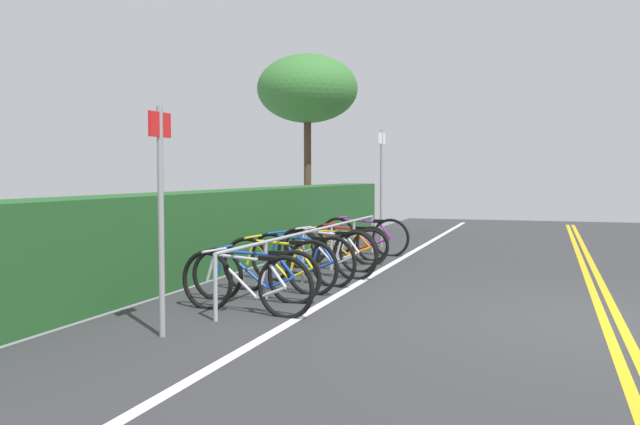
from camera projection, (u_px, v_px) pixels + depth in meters
ground_plane at (613, 326)px, 7.41m from camera, size 33.72×10.82×0.05m
centre_line_yellow_inner at (621, 324)px, 7.38m from camera, size 30.34×0.10×0.00m
centre_line_yellow_outer at (605, 323)px, 7.43m from camera, size 30.34×0.10×0.00m
bike_lane_stripe_white at (319, 306)px, 8.43m from camera, size 30.34×0.12×0.00m
bike_rack at (318, 240)px, 10.88m from camera, size 7.12×0.05×0.75m
bicycle_0 at (245, 283)px, 7.98m from camera, size 0.47×1.78×0.74m
bicycle_1 at (256, 275)px, 8.72m from camera, size 0.46×1.71×0.71m
bicycle_2 at (279, 265)px, 9.39m from camera, size 0.46×1.73×0.78m
bicycle_3 at (302, 259)px, 10.14m from camera, size 0.59×1.80×0.77m
bicycle_4 at (326, 253)px, 10.81m from camera, size 0.52×1.76×0.79m
bicycle_5 at (330, 250)px, 11.54m from camera, size 0.46×1.73×0.72m
bicycle_6 at (340, 246)px, 12.29m from camera, size 0.59×1.70×0.69m
bicycle_7 at (348, 242)px, 13.05m from camera, size 0.50×1.64×0.68m
bicycle_8 at (364, 236)px, 13.74m from camera, size 0.46×1.85×0.78m
sign_post_near at (161, 199)px, 6.76m from camera, size 0.36×0.06×2.25m
sign_post_far at (381, 178)px, 15.12m from camera, size 0.36×0.08×2.54m
hedge_backdrop at (247, 225)px, 12.88m from camera, size 16.07×0.93×1.31m
tree_mid at (307, 89)px, 19.23m from camera, size 2.78×2.78×4.87m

